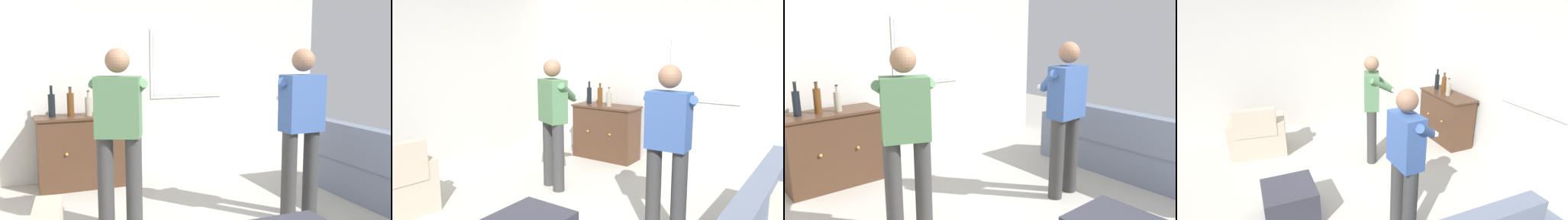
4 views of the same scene
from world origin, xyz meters
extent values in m
cube|color=beige|center=(0.00, 2.66, 1.40)|extent=(5.20, 0.12, 2.80)
cube|color=silver|center=(0.52, 2.60, 1.49)|extent=(1.04, 0.02, 0.93)
cube|color=white|center=(0.52, 2.59, 1.49)|extent=(0.96, 0.03, 0.85)
cube|color=slate|center=(1.77, 0.16, 0.63)|extent=(0.18, 2.24, 0.42)
cube|color=slate|center=(1.98, 1.36, 0.32)|extent=(0.55, 0.18, 0.64)
cube|color=#472D1E|center=(-0.96, 2.30, 0.43)|extent=(1.04, 0.44, 0.85)
cube|color=#472D1E|center=(-0.96, 2.30, 0.87)|extent=(1.08, 0.48, 0.03)
sphere|color=#B79338|center=(-1.17, 2.06, 0.47)|extent=(0.04, 0.04, 0.04)
sphere|color=#B79338|center=(-0.75, 2.06, 0.47)|extent=(0.04, 0.04, 0.04)
cylinder|color=gray|center=(-0.88, 2.24, 1.00)|extent=(0.08, 0.08, 0.22)
cylinder|color=gray|center=(-0.88, 2.24, 1.14)|extent=(0.03, 0.03, 0.07)
cylinder|color=#262626|center=(-0.88, 2.24, 1.18)|extent=(0.03, 0.03, 0.02)
cylinder|color=#593314|center=(-1.08, 2.30, 1.02)|extent=(0.08, 0.08, 0.28)
cylinder|color=#593314|center=(-1.08, 2.30, 1.19)|extent=(0.03, 0.03, 0.06)
cylinder|color=#262626|center=(-1.08, 2.30, 1.23)|extent=(0.04, 0.04, 0.02)
cylinder|color=black|center=(-1.30, 2.30, 1.02)|extent=(0.08, 0.08, 0.27)
cylinder|color=black|center=(-1.30, 2.30, 1.20)|extent=(0.03, 0.03, 0.09)
cylinder|color=#262626|center=(-1.30, 2.30, 1.25)|extent=(0.04, 0.04, 0.02)
cylinder|color=#383838|center=(-0.95, 0.82, 0.44)|extent=(0.15, 0.15, 0.88)
cylinder|color=#383838|center=(-0.71, 0.72, 0.44)|extent=(0.15, 0.15, 0.88)
cube|color=#4C754C|center=(-0.83, 0.77, 1.16)|extent=(0.45, 0.36, 0.55)
sphere|color=#8C664C|center=(-0.83, 0.77, 1.57)|extent=(0.22, 0.22, 0.22)
cylinder|color=#4C754C|center=(-0.87, 0.97, 1.27)|extent=(0.42, 0.31, 0.29)
cylinder|color=#4C754C|center=(-0.66, 0.88, 1.27)|extent=(0.19, 0.45, 0.29)
cube|color=white|center=(-0.71, 1.07, 1.18)|extent=(0.15, 0.09, 0.04)
cylinder|color=#383838|center=(0.75, 0.41, 0.44)|extent=(0.15, 0.15, 0.88)
cylinder|color=#383838|center=(1.01, 0.42, 0.44)|extent=(0.15, 0.15, 0.88)
cube|color=#385693|center=(0.88, 0.41, 1.16)|extent=(0.41, 0.23, 0.55)
sphere|color=#8C664C|center=(0.88, 0.41, 1.57)|extent=(0.22, 0.22, 0.22)
cylinder|color=#385693|center=(0.76, 0.57, 1.27)|extent=(0.32, 0.41, 0.29)
cylinder|color=#385693|center=(0.99, 0.58, 1.27)|extent=(0.34, 0.40, 0.29)
cube|color=white|center=(0.87, 0.73, 1.18)|extent=(0.15, 0.05, 0.04)
camera|label=1|loc=(-1.64, -3.07, 1.63)|focal=40.00mm
camera|label=2|loc=(2.24, -2.92, 1.86)|focal=35.00mm
camera|label=3|loc=(-2.35, -2.03, 1.86)|focal=35.00mm
camera|label=4|loc=(3.26, -0.97, 2.47)|focal=28.00mm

